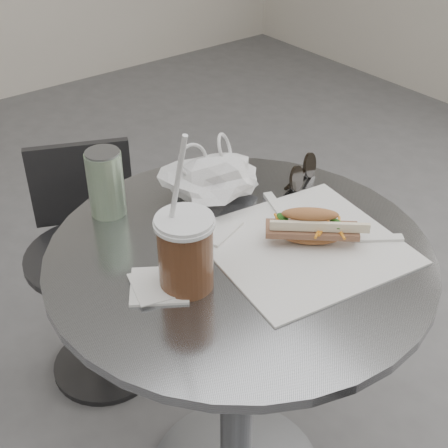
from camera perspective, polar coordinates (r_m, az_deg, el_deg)
cafe_table at (r=1.40m, az=1.28°, el=-11.43°), size 0.76×0.76×0.74m
chair_far at (r=1.86m, az=-11.72°, el=-5.17°), size 0.39×0.41×0.69m
sandwich_paper at (r=1.24m, az=7.28°, el=-1.91°), size 0.40×0.38×0.00m
banh_mi at (r=1.23m, az=7.95°, el=-0.27°), size 0.22×0.21×0.08m
iced_coffee at (r=1.09m, az=-3.55°, el=-2.50°), size 0.11×0.11×0.31m
sunglasses at (r=1.44m, az=7.14°, el=4.60°), size 0.13×0.07×0.06m
plastic_bag at (r=1.34m, az=-0.86°, el=4.03°), size 0.25×0.22×0.10m
napkin_stack at (r=1.13m, az=-5.91°, el=-5.57°), size 0.15×0.15×0.01m
drink_can at (r=1.31m, az=-10.76°, el=3.72°), size 0.08×0.08×0.14m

